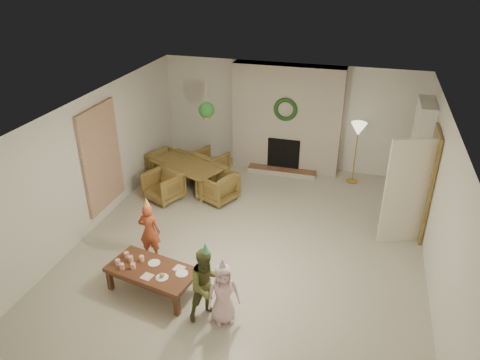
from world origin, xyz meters
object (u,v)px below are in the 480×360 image
(child_red, at_px, (149,231))
(child_plaid, at_px, (207,284))
(coffee_table_top, at_px, (152,270))
(dining_table, at_px, (188,176))
(dining_chair_far, at_px, (210,164))
(dining_chair_near, at_px, (163,186))
(dining_chair_right, at_px, (218,187))
(child_pink, at_px, (223,294))
(dining_chair_left, at_px, (166,165))

(child_red, bearing_deg, child_plaid, 137.37)
(coffee_table_top, height_order, child_red, child_red)
(dining_table, xyz_separation_m, dining_chair_far, (0.29, 0.65, 0.03))
(dining_chair_near, relative_size, dining_chair_right, 1.00)
(coffee_table_top, xyz_separation_m, child_pink, (1.24, -0.30, 0.09))
(dining_chair_left, height_order, coffee_table_top, dining_chair_left)
(dining_chair_far, height_order, coffee_table_top, dining_chair_far)
(dining_chair_far, xyz_separation_m, dining_chair_right, (0.52, -1.02, 0.00))
(child_pink, bearing_deg, coffee_table_top, 134.01)
(dining_table, height_order, child_pink, child_pink)
(dining_chair_left, height_order, child_plaid, child_plaid)
(dining_table, bearing_deg, dining_chair_near, -90.00)
(dining_chair_right, bearing_deg, child_plaid, 40.34)
(dining_table, bearing_deg, dining_chair_left, 180.00)
(dining_chair_right, height_order, child_plaid, child_plaid)
(dining_chair_near, xyz_separation_m, child_red, (0.63, -1.92, 0.20))
(child_plaid, xyz_separation_m, child_pink, (0.24, -0.01, -0.10))
(child_red, bearing_deg, dining_table, -87.67)
(dining_chair_near, height_order, child_pink, child_pink)
(dining_chair_far, bearing_deg, child_pink, 135.87)
(coffee_table_top, bearing_deg, child_pink, -2.69)
(child_red, height_order, child_pink, child_red)
(child_red, bearing_deg, child_pink, 141.38)
(dining_chair_far, distance_m, coffee_table_top, 4.04)
(coffee_table_top, distance_m, child_pink, 1.28)
(dining_table, xyz_separation_m, coffee_table_top, (0.75, -3.37, 0.10))
(dining_table, height_order, dining_chair_right, dining_chair_right)
(dining_chair_right, bearing_deg, dining_chair_near, -51.34)
(dining_table, xyz_separation_m, child_plaid, (1.75, -3.66, 0.29))
(dining_table, relative_size, child_pink, 1.70)
(child_pink, bearing_deg, dining_chair_right, 77.38)
(coffee_table_top, relative_size, child_pink, 1.43)
(child_red, relative_size, child_pink, 1.08)
(dining_table, height_order, child_red, child_red)
(dining_chair_far, bearing_deg, dining_chair_right, 141.34)
(dining_chair_right, distance_m, child_pink, 3.51)
(dining_chair_near, bearing_deg, dining_chair_left, 135.00)
(child_red, bearing_deg, dining_chair_left, -76.15)
(dining_chair_right, xyz_separation_m, child_plaid, (0.94, -3.29, 0.26))
(dining_chair_near, relative_size, child_plaid, 0.60)
(dining_chair_near, distance_m, dining_chair_right, 1.14)
(coffee_table_top, relative_size, child_red, 1.33)
(dining_chair_near, bearing_deg, dining_table, 90.00)
(dining_chair_far, bearing_deg, child_plaid, 133.09)
(dining_chair_far, bearing_deg, dining_chair_near, 90.00)
(dining_chair_left, xyz_separation_m, child_red, (0.99, -2.87, 0.20))
(dining_chair_far, bearing_deg, dining_chair_left, 45.00)
(child_red, distance_m, child_plaid, 1.78)
(dining_chair_near, height_order, child_red, child_red)
(dining_chair_left, xyz_separation_m, dining_chair_right, (1.46, -0.66, 0.00))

